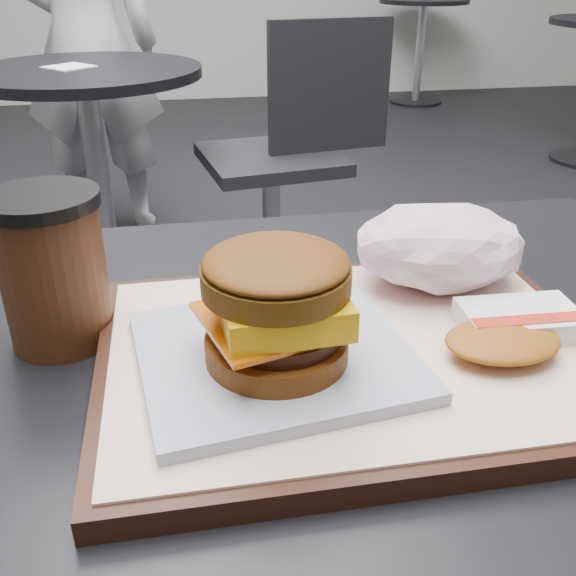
# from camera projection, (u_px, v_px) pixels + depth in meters

# --- Properties ---
(customer_table) EXTENTS (0.80, 0.60, 0.77)m
(customer_table) POSITION_uv_depth(u_px,v_px,m) (316.00, 521.00, 0.59)
(customer_table) COLOR #A5A5AA
(customer_table) RESTS_ON ground
(serving_tray) EXTENTS (0.38, 0.28, 0.02)m
(serving_tray) POSITION_uv_depth(u_px,v_px,m) (352.00, 355.00, 0.49)
(serving_tray) COLOR black
(serving_tray) RESTS_ON customer_table
(breakfast_sandwich) EXTENTS (0.21, 0.19, 0.09)m
(breakfast_sandwich) POSITION_uv_depth(u_px,v_px,m) (277.00, 319.00, 0.44)
(breakfast_sandwich) COLOR silver
(breakfast_sandwich) RESTS_ON serving_tray
(hash_brown) EXTENTS (0.12, 0.09, 0.02)m
(hash_brown) POSITION_uv_depth(u_px,v_px,m) (512.00, 329.00, 0.48)
(hash_brown) COLOR white
(hash_brown) RESTS_ON serving_tray
(crumpled_wrapper) EXTENTS (0.15, 0.12, 0.07)m
(crumpled_wrapper) POSITION_uv_depth(u_px,v_px,m) (440.00, 246.00, 0.56)
(crumpled_wrapper) COLOR white
(crumpled_wrapper) RESTS_ON serving_tray
(coffee_cup) EXTENTS (0.09, 0.09, 0.13)m
(coffee_cup) POSITION_uv_depth(u_px,v_px,m) (53.00, 268.00, 0.50)
(coffee_cup) COLOR #3D1D0E
(coffee_cup) RESTS_ON customer_table
(neighbor_table) EXTENTS (0.70, 0.70, 0.75)m
(neighbor_table) POSITION_uv_depth(u_px,v_px,m) (93.00, 134.00, 1.99)
(neighbor_table) COLOR black
(neighbor_table) RESTS_ON ground
(napkin) EXTENTS (0.17, 0.17, 0.00)m
(napkin) POSITION_uv_depth(u_px,v_px,m) (69.00, 67.00, 1.90)
(napkin) COLOR white
(napkin) RESTS_ON neighbor_table
(neighbor_chair) EXTENTS (0.63, 0.48, 0.88)m
(neighbor_chair) POSITION_uv_depth(u_px,v_px,m) (291.00, 142.00, 2.06)
(neighbor_chair) COLOR #AAAAAF
(neighbor_chair) RESTS_ON ground
(patron) EXTENTS (0.57, 0.39, 1.49)m
(patron) POSITION_uv_depth(u_px,v_px,m) (86.00, 43.00, 2.44)
(patron) COLOR silver
(patron) RESTS_ON ground
(bg_table_far) EXTENTS (0.66, 0.66, 0.75)m
(bg_table_far) POSITION_uv_depth(u_px,v_px,m) (422.00, 26.00, 4.81)
(bg_table_far) COLOR black
(bg_table_far) RESTS_ON ground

